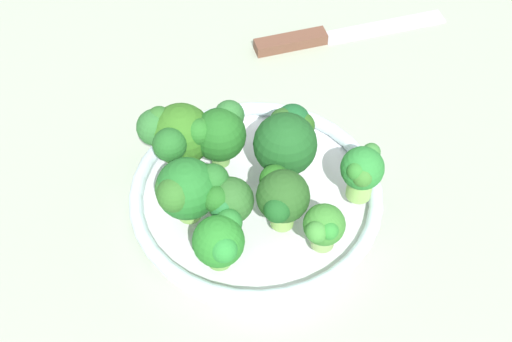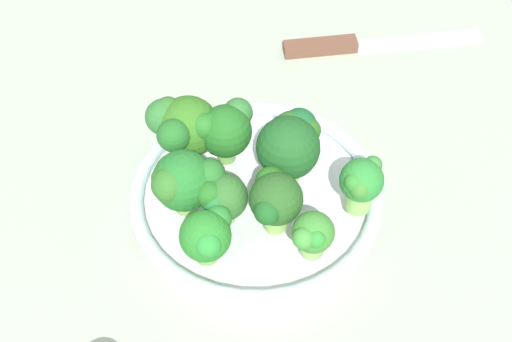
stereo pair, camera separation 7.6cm
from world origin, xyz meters
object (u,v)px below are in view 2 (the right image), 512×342
Objects in this scene: broccoli_floret_0 at (222,198)px; broccoli_floret_4 at (361,183)px; broccoli_floret_2 at (183,181)px; broccoli_floret_5 at (312,235)px; knife at (356,44)px; broccoli_floret_6 at (224,129)px; broccoli_floret_3 at (207,236)px; broccoli_floret_7 at (183,125)px; broccoli_floret_1 at (275,199)px; broccoli_floret_8 at (291,143)px; bowl at (256,197)px.

broccoli_floret_0 is 0.91× the size of broccoli_floret_4.
broccoli_floret_2 is 1.41× the size of broccoli_floret_5.
broccoli_floret_4 is 0.31× the size of knife.
broccoli_floret_0 is 8.67cm from broccoli_floret_6.
broccoli_floret_3 reaches higher than broccoli_floret_5.
broccoli_floret_5 is 0.68× the size of broccoli_floret_7.
broccoli_floret_1 is at bearing -110.50° from broccoli_floret_6.
broccoli_floret_3 is 0.84× the size of broccoli_floret_6.
broccoli_floret_8 is (13.69, 0.63, 1.32)cm from broccoli_floret_3.
broccoli_floret_8 reaches higher than broccoli_floret_2.
broccoli_floret_8 is at bearing -16.14° from bowl.
broccoli_floret_2 is 1.15× the size of broccoli_floret_4.
broccoli_floret_1 is 5.14cm from broccoli_floret_5.
broccoli_floret_1 is 9.07cm from broccoli_floret_4.
broccoli_floret_5 is at bearing -95.18° from broccoli_floret_7.
broccoli_floret_5 is (-0.31, -4.99, -1.18)cm from broccoli_floret_1.
broccoli_floret_3 is (-9.50, -1.84, 4.71)cm from bowl.
broccoli_floret_6 is 27.95cm from knife.
bowl is at bearing 117.41° from broccoli_floret_4.
broccoli_floret_4 is 15.68cm from broccoli_floret_6.
broccoli_floret_5 is (2.55, -9.49, -0.44)cm from broccoli_floret_0.
broccoli_floret_3 is (-4.22, -1.90, -0.22)cm from broccoli_floret_0.
broccoli_floret_3 is at bearing -155.80° from broccoli_floret_0.
broccoli_floret_6 is (4.06, 15.02, 1.38)cm from broccoli_floret_5.
broccoli_floret_4 reaches higher than broccoli_floret_5.
broccoli_floret_1 is at bearing -159.94° from knife.
broccoli_floret_7 is (-6.03, 19.04, 0.34)cm from broccoli_floret_4.
broccoli_floret_4 is (7.43, -5.20, -0.31)cm from broccoli_floret_1.
broccoli_floret_3 is at bearing 131.72° from broccoli_floret_5.
broccoli_floret_5 is at bearing -130.08° from broccoli_floret_8.
broccoli_floret_5 is 0.67× the size of broccoli_floret_8.
broccoli_floret_1 is 10.71cm from broccoli_floret_6.
broccoli_floret_8 is at bearing -25.44° from broccoli_floret_2.
broccoli_floret_7 is (5.62, 5.45, -0.12)cm from broccoli_floret_2.
broccoli_floret_0 is 0.84× the size of broccoli_floret_1.
broccoli_floret_0 reaches higher than bowl.
broccoli_floret_8 is at bearing -67.23° from broccoli_floret_6.
broccoli_floret_7 is (1.71, 18.82, 1.21)cm from broccoli_floret_5.
knife is at bearing 18.33° from broccoli_floret_8.
broccoli_floret_1 is 33.49cm from knife.
broccoli_floret_5 is 0.74× the size of broccoli_floret_6.
broccoli_floret_5 is at bearing -74.98° from broccoli_floret_0.
broccoli_floret_3 is 13.76cm from broccoli_floret_8.
broccoli_floret_2 is at bearing 106.31° from broccoli_floret_5.
broccoli_floret_4 is at bearing -72.42° from broccoli_floret_7.
broccoli_floret_8 is at bearing -7.63° from broccoli_floret_0.
broccoli_floret_3 is at bearing -169.04° from bowl.
broccoli_floret_2 is at bearing -135.90° from broccoli_floret_7.
broccoli_floret_7 reaches higher than broccoli_floret_4.
broccoli_floret_2 reaches higher than knife.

